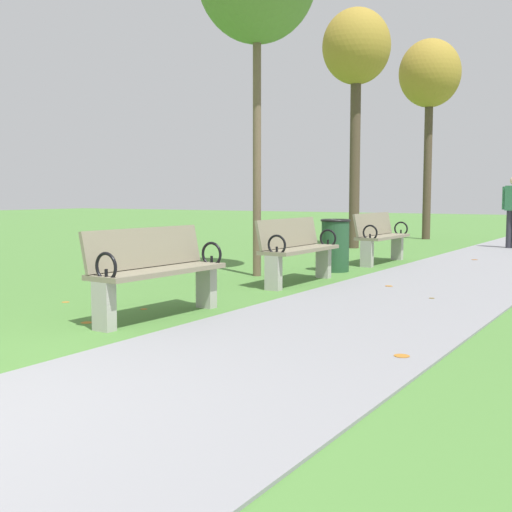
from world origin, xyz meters
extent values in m
cube|color=gray|center=(-0.45, 3.14, 0.47)|extent=(0.52, 1.62, 0.05)
cube|color=gray|center=(-0.64, 3.15, 0.70)|extent=(0.20, 1.60, 0.40)
cube|color=#A8A59E|center=(-0.49, 2.40, 0.23)|extent=(0.21, 0.13, 0.45)
cube|color=#A8A59E|center=(-0.41, 3.88, 0.23)|extent=(0.21, 0.13, 0.45)
torus|color=black|center=(-0.43, 2.38, 0.59)|extent=(0.27, 0.04, 0.27)
cylinder|color=black|center=(-0.43, 2.38, 0.51)|extent=(0.03, 0.03, 0.12)
torus|color=black|center=(-0.35, 3.90, 0.59)|extent=(0.27, 0.04, 0.27)
cylinder|color=black|center=(-0.35, 3.90, 0.51)|extent=(0.03, 0.03, 0.12)
cube|color=gray|center=(-0.45, 6.14, 0.47)|extent=(0.44, 1.60, 0.05)
cube|color=gray|center=(-0.64, 6.14, 0.70)|extent=(0.12, 1.60, 0.40)
cube|color=#A8A59E|center=(-0.45, 5.40, 0.23)|extent=(0.20, 0.12, 0.45)
cube|color=#A8A59E|center=(-0.45, 6.88, 0.23)|extent=(0.20, 0.12, 0.45)
torus|color=black|center=(-0.39, 5.38, 0.59)|extent=(0.27, 0.03, 0.27)
cylinder|color=black|center=(-0.39, 5.38, 0.51)|extent=(0.03, 0.03, 0.12)
torus|color=black|center=(-0.39, 6.90, 0.59)|extent=(0.27, 0.03, 0.27)
cylinder|color=black|center=(-0.39, 6.90, 0.51)|extent=(0.03, 0.03, 0.12)
cube|color=gray|center=(-0.45, 9.32, 0.47)|extent=(0.45, 1.60, 0.05)
cube|color=gray|center=(-0.64, 9.32, 0.70)|extent=(0.13, 1.60, 0.40)
cube|color=#A8A59E|center=(-0.45, 8.58, 0.23)|extent=(0.20, 0.12, 0.45)
cube|color=#A8A59E|center=(-0.45, 10.06, 0.23)|extent=(0.20, 0.12, 0.45)
torus|color=black|center=(-0.39, 8.56, 0.59)|extent=(0.27, 0.03, 0.27)
cylinder|color=black|center=(-0.39, 8.56, 0.51)|extent=(0.03, 0.03, 0.12)
torus|color=black|center=(-0.39, 10.08, 0.59)|extent=(0.27, 0.03, 0.27)
cylinder|color=black|center=(-0.39, 10.08, 0.51)|extent=(0.03, 0.03, 0.12)
cylinder|color=brown|center=(-1.41, 6.57, 1.90)|extent=(0.12, 0.12, 3.80)
cylinder|color=#4C3D2D|center=(-2.23, 12.17, 2.00)|extent=(0.24, 0.24, 4.01)
ellipsoid|color=olive|center=(-2.23, 12.17, 4.54)|extent=(1.53, 1.53, 1.68)
cylinder|color=#4C3D2D|center=(-1.74, 16.04, 1.96)|extent=(0.22, 0.22, 3.92)
ellipsoid|color=olive|center=(-1.74, 16.04, 4.50)|extent=(1.65, 1.65, 1.82)
cylinder|color=#2D2D38|center=(0.86, 13.82, 0.45)|extent=(0.14, 0.14, 0.85)
cylinder|color=#33724C|center=(0.72, 13.84, 1.15)|extent=(0.09, 0.09, 0.52)
cylinder|color=#234C2D|center=(-0.65, 7.72, 0.40)|extent=(0.44, 0.44, 0.80)
torus|color=black|center=(-0.65, 7.72, 0.82)|extent=(0.48, 0.48, 0.04)
cylinder|color=#AD6B23|center=(-2.01, 3.33, 0.00)|extent=(0.13, 0.13, 0.00)
cylinder|color=#AD6B23|center=(-0.93, 3.45, 0.00)|extent=(0.11, 0.11, 0.00)
cylinder|color=brown|center=(1.53, 5.68, 0.02)|extent=(0.09, 0.09, 0.00)
cylinder|color=#AD6B23|center=(2.16, 2.83, 0.02)|extent=(0.13, 0.13, 0.00)
cylinder|color=#AD6B23|center=(0.74, 6.40, 0.02)|extent=(0.14, 0.14, 0.00)
cylinder|color=#AD6B23|center=(-0.90, 2.59, 0.00)|extent=(0.15, 0.15, 0.00)
cylinder|color=#93511E|center=(0.86, 10.61, 0.02)|extent=(0.15, 0.15, 0.00)
camera|label=1|loc=(3.77, -1.88, 1.23)|focal=46.15mm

